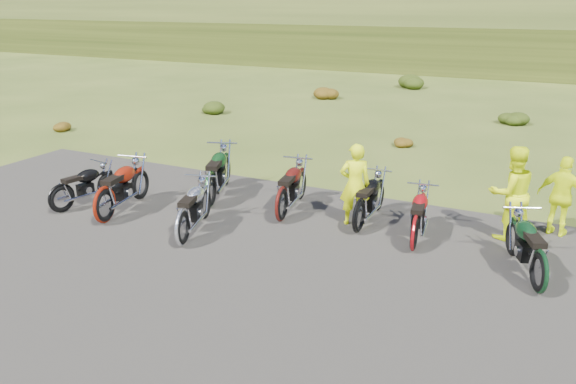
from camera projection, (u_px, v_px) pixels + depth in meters
The scene contains 21 objects.
ground at pixel (286, 259), 10.35m from camera, with size 300.00×300.00×0.00m, color #394A18.
gravel_pad at pixel (229, 310), 8.66m from camera, with size 20.00×12.00×0.04m, color black.
hill_slope at pixel (522, 51), 52.78m from camera, with size 300.00×46.00×3.00m, color #2A3913, non-canonical shape.
hill_plateau at pixel (550, 26), 103.69m from camera, with size 300.00×90.00×9.17m, color #2A3913.
shrub_0 at pixel (64, 125), 20.39m from camera, with size 0.77×0.77×0.45m, color #612E0C.
shrub_1 at pixel (212, 106), 23.65m from camera, with size 1.03×1.03×0.61m, color #22340D.
shrub_2 at pixel (324, 91), 26.91m from camera, with size 1.30×1.30×0.77m, color #612E0C.
shrub_3 at pixel (412, 80), 30.17m from camera, with size 1.56×1.56×0.92m, color #22340D.
shrub_4 at pixel (401, 140), 18.25m from camera, with size 0.77×0.77×0.45m, color #612E0C.
shrub_5 at pixel (512, 116), 21.51m from camera, with size 1.03×1.03×0.61m, color #22340D.
motorcycle_0 at pixel (64, 213), 12.58m from camera, with size 1.86×0.62×0.97m, color black, non-canonical shape.
motorcycle_1 at pixel (107, 223), 12.00m from camera, with size 2.24×0.75×1.18m, color maroon, non-canonical shape.
motorcycle_2 at pixel (211, 207), 12.94m from camera, with size 2.34×0.78×1.23m, color black, non-canonical shape.
motorcycle_3 at pixel (184, 246), 10.91m from camera, with size 2.08×0.69×1.09m, color silver, non-canonical shape.
motorcycle_4 at pixel (282, 222), 12.08m from camera, with size 2.16×0.72×1.13m, color #450F0B, non-canonical shape.
motorcycle_5 at pixel (358, 233), 11.50m from camera, with size 2.03×0.68×1.06m, color black, non-canonical shape.
motorcycle_6 at pixel (413, 251), 10.67m from camera, with size 1.94×0.65×1.02m, color maroon, non-canonical shape.
motorcycle_7 at pixel (536, 293), 9.15m from camera, with size 2.05×0.68×1.07m, color black, non-canonical shape.
person_middle at pixel (355, 186), 11.65m from camera, with size 0.64×0.42×1.75m, color #DAED0C.
person_right_a at pixel (511, 194), 10.93m from camera, with size 0.91×0.71×1.88m, color #DAED0C.
person_right_b at pixel (562, 198), 11.12m from camera, with size 0.95×0.40×1.63m, color #DAED0C.
Camera 1 is at (4.18, -8.41, 4.53)m, focal length 35.00 mm.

